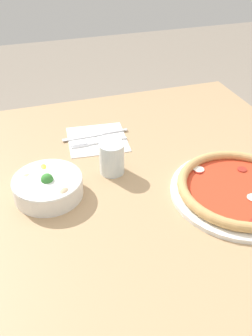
% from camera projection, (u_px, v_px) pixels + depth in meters
% --- Properties ---
extents(dining_table, '(1.29, 1.07, 0.77)m').
position_uv_depth(dining_table, '(158.00, 225.00, 1.03)').
color(dining_table, tan).
rests_on(dining_table, ground_plane).
extents(pizza, '(0.36, 0.36, 0.04)m').
position_uv_depth(pizza, '(239.00, 189.00, 0.98)').
color(pizza, white).
rests_on(pizza, dining_table).
extents(bowl, '(0.18, 0.18, 0.07)m').
position_uv_depth(bowl, '(48.00, 185.00, 0.97)').
color(bowl, white).
rests_on(bowl, dining_table).
extents(napkin, '(0.21, 0.21, 0.00)m').
position_uv_depth(napkin, '(97.00, 139.00, 1.22)').
color(napkin, white).
rests_on(napkin, dining_table).
extents(fork, '(0.02, 0.18, 0.00)m').
position_uv_depth(fork, '(100.00, 142.00, 1.20)').
color(fork, silver).
rests_on(fork, napkin).
extents(knife, '(0.02, 0.22, 0.01)m').
position_uv_depth(knife, '(98.00, 134.00, 1.24)').
color(knife, silver).
rests_on(knife, napkin).
extents(glass, '(0.07, 0.07, 0.09)m').
position_uv_depth(glass, '(112.00, 158.00, 1.05)').
color(glass, silver).
rests_on(glass, dining_table).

